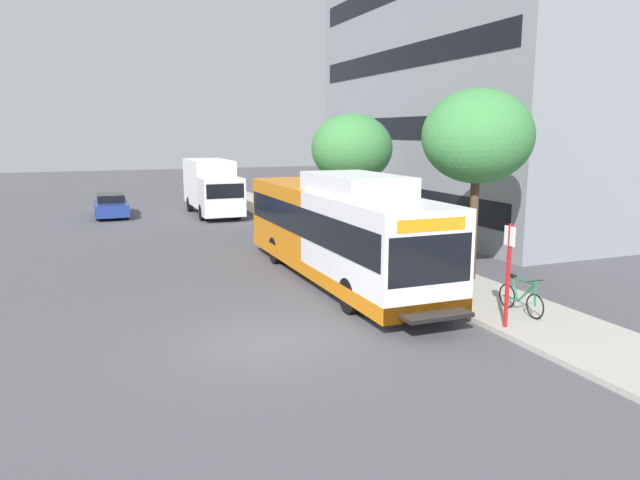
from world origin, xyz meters
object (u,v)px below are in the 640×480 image
at_px(bicycle_parked, 521,298).
at_px(box_truck_background, 212,186).
at_px(transit_bus, 338,230).
at_px(parked_car_far_lane, 111,205).
at_px(bus_stop_sign_pole, 508,268).
at_px(street_tree_near_stop, 477,137).
at_px(street_tree_mid_block, 352,149).

relative_size(bicycle_parked, box_truck_background, 0.25).
relative_size(transit_bus, parked_car_far_lane, 2.72).
height_order(bus_stop_sign_pole, street_tree_near_stop, street_tree_near_stop).
xyz_separation_m(bicycle_parked, box_truck_background, (-3.60, 23.05, 1.18)).
bearing_deg(parked_car_far_lane, box_truck_background, -13.66).
height_order(bicycle_parked, box_truck_background, box_truck_background).
height_order(transit_bus, street_tree_mid_block, street_tree_mid_block).
bearing_deg(street_tree_mid_block, box_truck_background, 113.47).
distance_m(transit_bus, bus_stop_sign_pole, 6.62).
bearing_deg(bus_stop_sign_pole, parked_car_far_lane, 107.96).
distance_m(bicycle_parked, street_tree_near_stop, 5.68).
bearing_deg(street_tree_mid_block, transit_bus, -117.80).
relative_size(transit_bus, street_tree_near_stop, 1.99).
height_order(transit_bus, parked_car_far_lane, transit_bus).
distance_m(street_tree_mid_block, box_truck_background, 11.45).
relative_size(bus_stop_sign_pole, box_truck_background, 0.37).
relative_size(transit_bus, street_tree_mid_block, 2.18).
bearing_deg(parked_car_far_lane, street_tree_near_stop, -63.50).
height_order(bicycle_parked, parked_car_far_lane, parked_car_far_lane).
relative_size(bicycle_parked, parked_car_far_lane, 0.39).
xyz_separation_m(transit_bus, box_truck_background, (-0.66, 17.46, 0.04)).
distance_m(street_tree_near_stop, parked_car_far_lane, 23.57).
distance_m(transit_bus, parked_car_far_lane, 19.92).
distance_m(transit_bus, street_tree_mid_block, 8.50).
bearing_deg(parked_car_far_lane, bicycle_parked, -69.16).
relative_size(parked_car_far_lane, box_truck_background, 0.64).
bearing_deg(bus_stop_sign_pole, street_tree_mid_block, 81.66).
height_order(transit_bus, bus_stop_sign_pole, transit_bus).
height_order(bus_stop_sign_pole, parked_car_far_lane, bus_stop_sign_pole).
relative_size(bus_stop_sign_pole, parked_car_far_lane, 0.58).
distance_m(bus_stop_sign_pole, box_truck_background, 23.96).
bearing_deg(street_tree_near_stop, bicycle_parked, -106.07).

